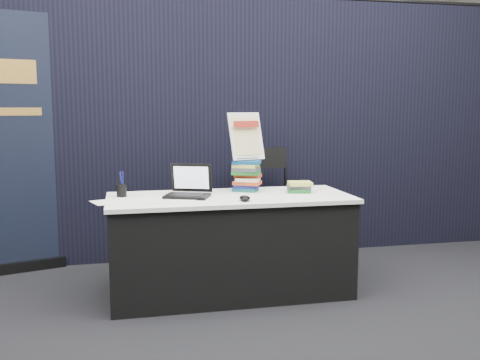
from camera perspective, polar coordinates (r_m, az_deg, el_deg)
name	(u,v)px	position (r m, az deg, el deg)	size (l,w,h in m)	color
floor	(246,320)	(3.66, 0.69, -14.75)	(8.00, 8.00, 0.00)	black
wall_back	(179,82)	(7.35, -6.50, 10.40)	(8.00, 0.02, 3.50)	#B3B0A9
drape_partition	(207,130)	(4.96, -3.50, 5.39)	(6.00, 0.08, 2.40)	black
display_table	(230,245)	(4.05, -1.07, -6.91)	(1.80, 0.75, 0.75)	black
laptop	(186,189)	(3.95, -5.75, -0.96)	(0.37, 0.35, 0.24)	black
mouse	(245,198)	(3.76, 0.51, -1.95)	(0.08, 0.12, 0.04)	black
brochure_left	(114,201)	(3.83, -13.26, -2.24)	(0.29, 0.21, 0.00)	white
brochure_mid	(173,200)	(3.80, -7.20, -2.17)	(0.33, 0.24, 0.00)	white
brochure_right	(150,199)	(3.87, -9.58, -2.04)	(0.25, 0.18, 0.00)	white
pen_cup	(122,190)	(4.02, -12.52, -1.09)	(0.07, 0.07, 0.09)	black
book_stack_tall	(247,176)	(4.18, 0.75, 0.45)	(0.24, 0.22, 0.24)	#165355
book_stack_short	(299,187)	(4.16, 6.31, -0.75)	(0.21, 0.18, 0.08)	#1A6123
info_sign	(246,137)	(4.18, 0.66, 4.64)	(0.30, 0.19, 0.38)	black
pullup_banner	(3,160)	(4.87, -23.98, 1.99)	(0.92, 0.37, 2.19)	black
stacking_chair	(267,203)	(4.65, 2.85, -2.44)	(0.52, 0.52, 1.05)	black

